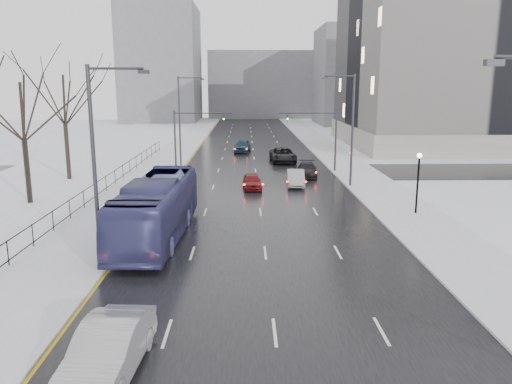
{
  "coord_description": "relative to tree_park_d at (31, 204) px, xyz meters",
  "views": [
    {
      "loc": [
        -1.05,
        -4.02,
        9.05
      ],
      "look_at": [
        -0.42,
        26.42,
        2.5
      ],
      "focal_mm": 35.0,
      "sensor_mm": 36.0,
      "label": 1
    }
  ],
  "objects": [
    {
      "name": "no_uturn_sign",
      "position": [
        27.0,
        10.0,
        2.3
      ],
      "size": [
        0.6,
        0.06,
        2.7
      ],
      "color": "#2D2D33",
      "rests_on": "sidewalk_right"
    },
    {
      "name": "iron_fence",
      "position": [
        4.8,
        -4.0,
        0.91
      ],
      "size": [
        0.06,
        70.0,
        1.3
      ],
      "color": "black",
      "rests_on": "sidewalk_left"
    },
    {
      "name": "tree_park_e",
      "position": [
        -0.4,
        10.0,
        0.0
      ],
      "size": [
        9.45,
        9.45,
        13.5
      ],
      "primitive_type": null,
      "color": "black",
      "rests_on": "ground"
    },
    {
      "name": "civic_building",
      "position": [
        52.8,
        38.0,
        11.21
      ],
      "size": [
        41.0,
        31.0,
        24.8
      ],
      "color": "gray",
      "rests_on": "ground"
    },
    {
      "name": "mast_signal_right",
      "position": [
        25.13,
        14.0,
        4.11
      ],
      "size": [
        6.1,
        0.33,
        6.5
      ],
      "color": "#2D2D33",
      "rests_on": "ground"
    },
    {
      "name": "streetlight_r_mid",
      "position": [
        25.97,
        6.0,
        5.62
      ],
      "size": [
        2.95,
        0.25,
        10.0
      ],
      "color": "#2D2D33",
      "rests_on": "ground"
    },
    {
      "name": "bus",
      "position": [
        11.44,
        -9.06,
        1.85
      ],
      "size": [
        3.53,
        13.11,
        3.62
      ],
      "primitive_type": "imported",
      "rotation": [
        0.0,
        0.0,
        -0.04
      ],
      "color": "#3B3A71",
      "rests_on": "road"
    },
    {
      "name": "bldg_far_left",
      "position": [
        -4.2,
        91.0,
        14.0
      ],
      "size": [
        18.0,
        22.0,
        28.0
      ],
      "primitive_type": "cube",
      "color": "slate",
      "rests_on": "ground"
    },
    {
      "name": "sedan_right_cross",
      "position": [
        21.18,
        20.73,
        0.88
      ],
      "size": [
        3.08,
        6.19,
        1.69
      ],
      "primitive_type": "imported",
      "rotation": [
        0.0,
        0.0,
        0.05
      ],
      "color": "black",
      "rests_on": "road"
    },
    {
      "name": "streetlight_l_far",
      "position": [
        9.63,
        18.0,
        5.62
      ],
      "size": [
        2.95,
        0.25,
        10.0
      ],
      "color": "#2D2D33",
      "rests_on": "ground"
    },
    {
      "name": "sedan_right_far",
      "position": [
        22.93,
        11.25,
        0.73
      ],
      "size": [
        2.4,
        4.94,
        1.39
      ],
      "primitive_type": "imported",
      "rotation": [
        0.0,
        0.0,
        -0.1
      ],
      "color": "black",
      "rests_on": "road"
    },
    {
      "name": "sedan_center_near",
      "position": [
        17.3,
        5.26,
        0.71
      ],
      "size": [
        1.79,
        3.99,
        1.33
      ],
      "primitive_type": "imported",
      "rotation": [
        0.0,
        0.0,
        0.06
      ],
      "color": "maroon",
      "rests_on": "road"
    },
    {
      "name": "road",
      "position": [
        17.8,
        26.0,
        0.02
      ],
      "size": [
        16.0,
        150.0,
        0.04
      ],
      "primitive_type": "cube",
      "color": "black",
      "rests_on": "ground"
    },
    {
      "name": "lamppost_r_mid",
      "position": [
        28.8,
        -4.0,
        2.94
      ],
      "size": [
        0.36,
        0.36,
        4.28
      ],
      "color": "black",
      "rests_on": "sidewalk_right"
    },
    {
      "name": "sidewalk_left",
      "position": [
        7.3,
        26.0,
        0.08
      ],
      "size": [
        5.0,
        150.0,
        0.16
      ],
      "primitive_type": "cube",
      "color": "silver",
      "rests_on": "ground"
    },
    {
      "name": "sedan_right_near",
      "position": [
        21.3,
        6.55,
        0.76
      ],
      "size": [
        1.79,
        4.48,
        1.45
      ],
      "primitive_type": "imported",
      "rotation": [
        0.0,
        0.0,
        -0.06
      ],
      "color": "gray",
      "rests_on": "road"
    },
    {
      "name": "park_strip",
      "position": [
        -2.2,
        26.0,
        0.06
      ],
      "size": [
        14.0,
        150.0,
        0.12
      ],
      "primitive_type": "cube",
      "color": "white",
      "rests_on": "ground"
    },
    {
      "name": "sedan_center_far",
      "position": [
        16.32,
        29.89,
        0.9
      ],
      "size": [
        2.48,
        5.21,
        1.72
      ],
      "primitive_type": "imported",
      "rotation": [
        0.0,
        0.0,
        -0.09
      ],
      "color": "#152F40",
      "rests_on": "road"
    },
    {
      "name": "cross_road",
      "position": [
        17.8,
        14.0,
        0.02
      ],
      "size": [
        130.0,
        10.0,
        0.04
      ],
      "primitive_type": "cube",
      "color": "black",
      "rests_on": "ground"
    },
    {
      "name": "tree_park_d",
      "position": [
        0.0,
        0.0,
        0.0
      ],
      "size": [
        8.75,
        8.75,
        12.5
      ],
      "primitive_type": null,
      "color": "black",
      "rests_on": "ground"
    },
    {
      "name": "streetlight_l_near",
      "position": [
        9.63,
        -14.0,
        5.62
      ],
      "size": [
        2.95,
        0.25,
        10.0
      ],
      "color": "#2D2D33",
      "rests_on": "ground"
    },
    {
      "name": "mast_signal_left",
      "position": [
        10.47,
        14.0,
        4.11
      ],
      "size": [
        6.1,
        0.33,
        6.5
      ],
      "color": "#2D2D33",
      "rests_on": "ground"
    },
    {
      "name": "bldg_far_right",
      "position": [
        45.8,
        81.0,
        11.0
      ],
      "size": [
        24.0,
        20.0,
        22.0
      ],
      "primitive_type": "cube",
      "color": "slate",
      "rests_on": "ground"
    },
    {
      "name": "sidewalk_right",
      "position": [
        28.3,
        26.0,
        0.08
      ],
      "size": [
        5.0,
        150.0,
        0.16
      ],
      "primitive_type": "cube",
      "color": "silver",
      "rests_on": "ground"
    },
    {
      "name": "sedan_left_near",
      "position": [
        12.4,
        -23.67,
        0.9
      ],
      "size": [
        2.2,
        5.31,
        1.71
      ],
      "primitive_type": "imported",
      "rotation": [
        0.0,
        0.0,
        -0.08
      ],
      "color": "#98999C",
      "rests_on": "road"
    },
    {
      "name": "bldg_far_center",
      "position": [
        21.8,
        106.0,
        9.0
      ],
      "size": [
        30.0,
        18.0,
        18.0
      ],
      "primitive_type": "cube",
      "color": "slate",
      "rests_on": "ground"
    }
  ]
}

